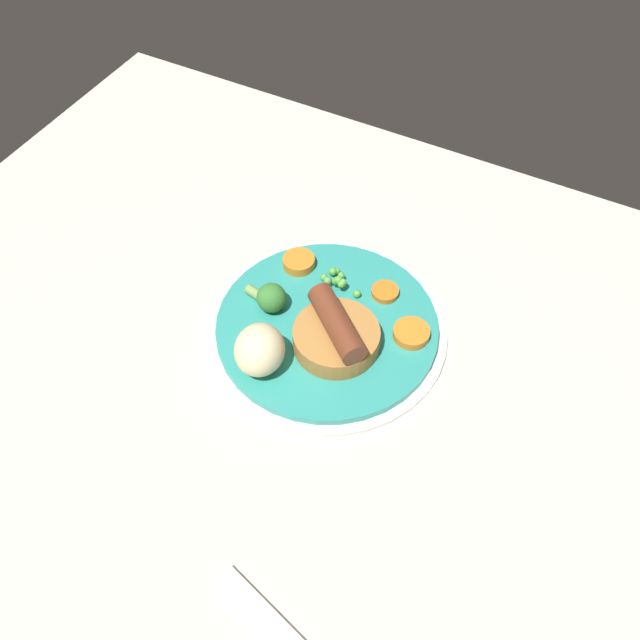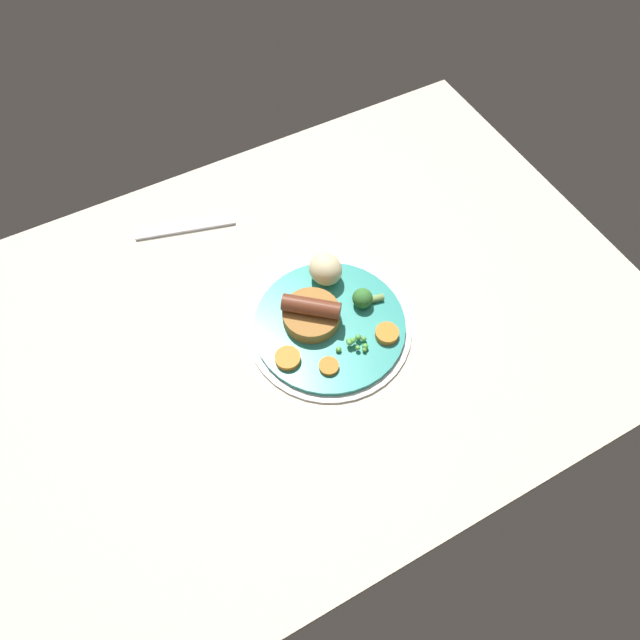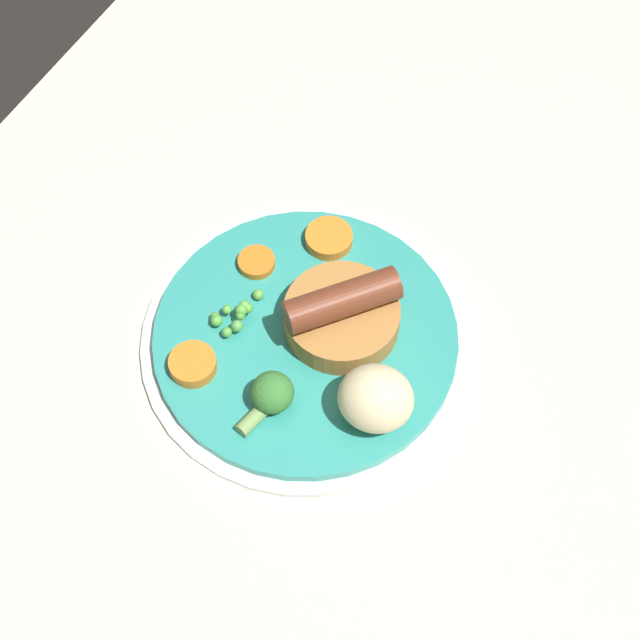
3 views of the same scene
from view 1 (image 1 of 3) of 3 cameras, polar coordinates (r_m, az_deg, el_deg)
The scene contains 9 objects.
dining_table at distance 77.77cm, azimuth 0.64°, elevation -4.22°, with size 110.00×80.00×3.00cm, color beige.
dinner_plate at distance 78.73cm, azimuth 0.56°, elevation -0.67°, with size 26.63×26.63×1.40cm.
sausage_pudding at distance 74.87cm, azimuth 1.29°, elevation -1.14°, with size 9.27×9.27×5.12cm.
pea_pile at distance 80.85cm, azimuth 1.36°, elevation 3.20°, with size 5.23×3.03×1.94cm.
broccoli_floret_near at distance 78.57cm, azimuth -4.01°, elevation 1.80°, with size 5.36×3.34×3.34cm.
potato_chunk_0 at distance 72.90cm, azimuth -4.85°, elevation -2.39°, with size 5.20×5.77×5.33cm, color beige.
carrot_slice_0 at distance 80.80cm, azimuth 5.23°, elevation 2.25°, with size 3.08×3.08×0.77cm, color orange.
carrot_slice_2 at distance 83.30cm, azimuth -1.71°, elevation 4.66°, with size 3.73×3.73×1.19cm, color orange.
carrot_slice_3 at distance 77.24cm, azimuth 7.32°, elevation -1.05°, with size 3.99×3.99×1.03cm, color orange.
Camera 1 is at (19.54, -39.08, 65.83)cm, focal length 40.00 mm.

